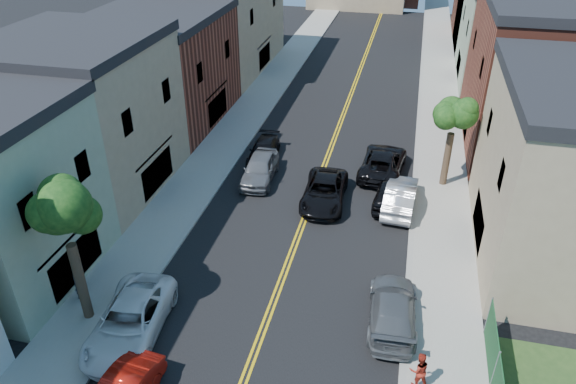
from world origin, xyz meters
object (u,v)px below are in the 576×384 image
Objects in this scene: grey_car_left at (260,168)px; silver_car_right at (400,196)px; dark_car_right_far at (383,162)px; black_suv_lane at (324,192)px; grey_car_right at (393,309)px; black_car_right at (391,193)px; black_car_left at (264,151)px; pedestrian_right at (419,370)px; white_pickup at (130,321)px; pedestrian_left at (79,283)px.

grey_car_left reaches higher than silver_car_right.
black_suv_lane is at bearing 59.33° from dark_car_right_far.
grey_car_right is 10.04m from black_car_right.
grey_car_left is at bearing -83.27° from black_car_left.
grey_car_right is 3.59m from pedestrian_right.
pedestrian_right is at bearing 99.53° from silver_car_right.
black_car_left is at bearing 135.57° from black_suv_lane.
grey_car_left reaches higher than black_car_left.
grey_car_right reaches higher than black_suv_lane.
grey_car_right is 13.99m from dark_car_right_far.
grey_car_left reaches higher than grey_car_right.
white_pickup is at bearing 14.40° from grey_car_right.
grey_car_right is 3.21× the size of pedestrian_right.
black_car_left is (1.17, 17.38, -0.16)m from white_pickup.
silver_car_right is (9.12, -1.41, -0.00)m from grey_car_left.
grey_car_left is 9.23m from silver_car_right.
black_car_left is (-0.53, 2.85, -0.18)m from grey_car_left.
white_pickup is 1.20× the size of grey_car_left.
black_car_left is 20.56m from pedestrian_right.
silver_car_right is at bearing 157.73° from black_car_right.
dark_car_right_far is 17.49m from pedestrian_right.
white_pickup is 14.63m from grey_car_left.
black_suv_lane is at bearing -82.43° from pedestrian_right.
black_car_left is 0.86× the size of grey_car_right.
pedestrian_left is (-9.67, -11.17, 0.23)m from black_suv_lane.
pedestrian_right is (1.20, -3.38, 0.21)m from grey_car_right.
black_car_right reaches higher than black_car_left.
white_pickup is at bearing 54.02° from silver_car_right.
grey_car_right is at bearing 100.31° from dark_car_right_far.
pedestrian_right is at bearing 106.75° from grey_car_right.
pedestrian_left reaches higher than grey_car_left.
black_suv_lane is (-4.71, 9.32, -0.00)m from grey_car_right.
black_suv_lane is at bearing -24.71° from grey_car_left.
pedestrian_left is (-12.84, -15.75, 0.18)m from dark_car_right_far.
grey_car_right is (11.00, 3.41, -0.06)m from white_pickup.
dark_car_right_far is 5.57m from black_suv_lane.
black_car_right reaches higher than black_suv_lane.
black_suv_lane is 3.34× the size of pedestrian_right.
pedestrian_left reaches higher than dark_car_right_far.
grey_car_left reaches higher than white_pickup.
grey_car_left is at bearing -52.91° from grey_car_right.
black_suv_lane is 3.24× the size of pedestrian_left.
black_car_left is 2.67× the size of pedestrian_left.
black_suv_lane is at bearing 8.59° from silver_car_right.
silver_car_right is 0.86× the size of dark_car_right_far.
black_car_right is at bearing -22.62° from silver_car_right.
pedestrian_left is at bearing -114.62° from grey_car_left.
black_car_right reaches higher than grey_car_right.
black_car_right is at bearing -10.67° from grey_car_left.
pedestrian_left reaches higher than black_car_right.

